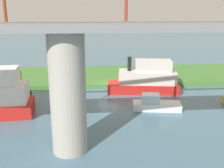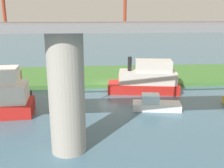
% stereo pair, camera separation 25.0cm
% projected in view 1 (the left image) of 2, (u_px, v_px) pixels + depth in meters
% --- Properties ---
extents(ground_plane, '(160.00, 160.00, 0.00)m').
position_uv_depth(ground_plane, '(108.00, 88.00, 36.43)').
color(ground_plane, '#476B7F').
extents(grassy_bank, '(80.00, 12.00, 0.50)m').
position_uv_depth(grassy_bank, '(106.00, 76.00, 42.11)').
color(grassy_bank, '#427533').
rests_on(grassy_bank, ground).
extents(bridge_pylon, '(2.59, 2.59, 8.91)m').
position_uv_depth(bridge_pylon, '(68.00, 94.00, 19.57)').
color(bridge_pylon, '#9E998E').
rests_on(bridge_pylon, ground).
extents(bridge_span, '(61.20, 4.30, 3.25)m').
position_uv_depth(bridge_span, '(65.00, 23.00, 18.24)').
color(bridge_span, slate).
rests_on(bridge_span, bridge_pylon).
extents(person_on_bank, '(0.49, 0.49, 1.39)m').
position_uv_depth(person_on_bank, '(138.00, 75.00, 38.70)').
color(person_on_bank, '#2D334C').
rests_on(person_on_bank, grassy_bank).
extents(mooring_post, '(0.20, 0.20, 0.86)m').
position_uv_depth(mooring_post, '(174.00, 77.00, 38.52)').
color(mooring_post, brown).
rests_on(mooring_post, grassy_bank).
extents(riverboat_paddlewheel, '(5.18, 2.47, 1.66)m').
position_uv_depth(riverboat_paddlewheel, '(155.00, 104.00, 28.81)').
color(riverboat_paddlewheel, white).
rests_on(riverboat_paddlewheel, ground).
extents(motorboat_red, '(9.12, 4.06, 4.50)m').
position_uv_depth(motorboat_red, '(146.00, 79.00, 34.43)').
color(motorboat_red, red).
rests_on(motorboat_red, ground).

